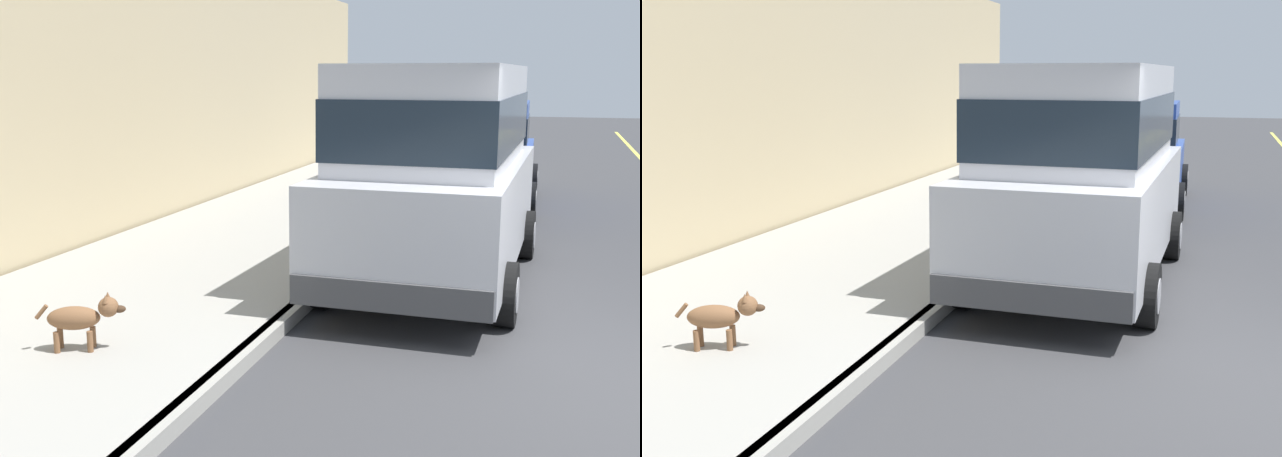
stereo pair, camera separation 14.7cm
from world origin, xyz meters
The scene contains 6 objects.
curb centered at (-3.20, 0.00, 0.07)m, with size 0.16×64.00×0.14m, color gray.
sidewalk centered at (-5.00, 0.00, 0.07)m, with size 3.60×64.00×0.14m, color #99968E.
car_silver_van centered at (-2.08, 2.87, 1.39)m, with size 2.21×4.94×2.52m.
car_blue_sedan centered at (-2.09, 8.57, 0.98)m, with size 2.10×4.63×1.92m.
dog_brown centered at (-4.49, -0.76, 0.43)m, with size 0.72×0.36×0.49m.
building_facade centered at (-7.10, 6.46, 2.21)m, with size 0.50×20.00×4.43m, color tan.
Camera 1 is at (-0.77, -6.04, 2.43)m, focal length 43.06 mm.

